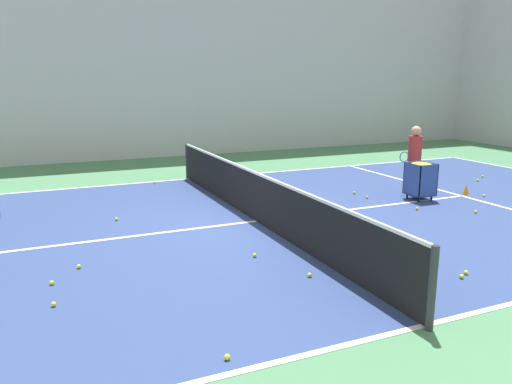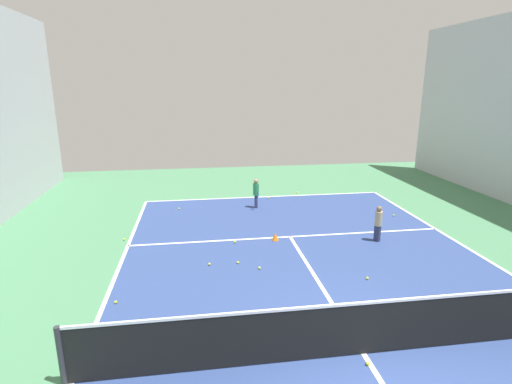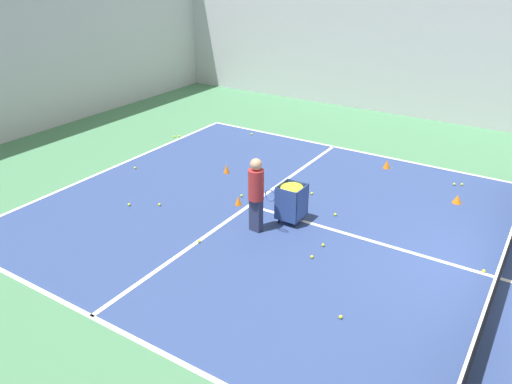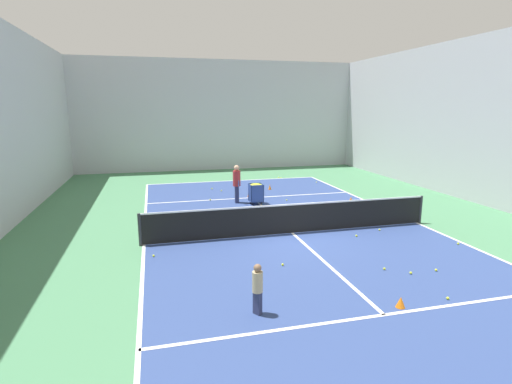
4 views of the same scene
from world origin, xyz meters
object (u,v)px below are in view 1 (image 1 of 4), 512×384
Objects in this scene: tennis_net at (256,196)px; training_cone_0 at (466,190)px; coach_at_net at (414,154)px; ball_cart at (421,173)px.

tennis_net is 43.05× the size of training_cone_0.
training_cone_0 is at bearing 146.90° from coach_at_net.
ball_cart is 3.93× the size of training_cone_0.
training_cone_0 is (0.04, 1.53, -0.55)m from ball_cart.
coach_at_net is 0.99m from ball_cart.
coach_at_net reaches higher than tennis_net.
tennis_net is 4.57m from ball_cart.
tennis_net is at bearing -88.04° from ball_cart.
coach_at_net is 1.62m from training_cone_0.
tennis_net is 10.94× the size of ball_cart.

